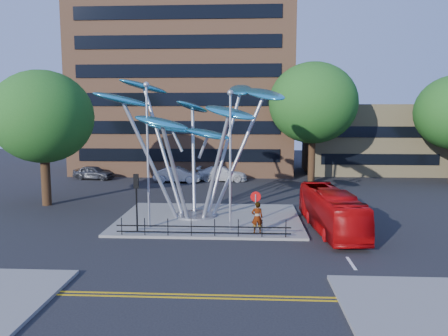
# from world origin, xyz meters

# --- Properties ---
(ground) EXTENTS (120.00, 120.00, 0.00)m
(ground) POSITION_xyz_m (0.00, 0.00, 0.00)
(ground) COLOR black
(ground) RESTS_ON ground
(traffic_island) EXTENTS (12.00, 9.00, 0.15)m
(traffic_island) POSITION_xyz_m (-1.00, 6.00, 0.07)
(traffic_island) COLOR slate
(traffic_island) RESTS_ON ground
(double_yellow_near) EXTENTS (40.00, 0.12, 0.01)m
(double_yellow_near) POSITION_xyz_m (0.00, -6.00, 0.01)
(double_yellow_near) COLOR gold
(double_yellow_near) RESTS_ON ground
(double_yellow_far) EXTENTS (40.00, 0.12, 0.01)m
(double_yellow_far) POSITION_xyz_m (0.00, -6.30, 0.01)
(double_yellow_far) COLOR gold
(double_yellow_far) RESTS_ON ground
(brick_tower) EXTENTS (25.00, 15.00, 30.00)m
(brick_tower) POSITION_xyz_m (-6.00, 32.00, 15.00)
(brick_tower) COLOR #956241
(brick_tower) RESTS_ON ground
(low_building_near) EXTENTS (15.00, 8.00, 8.00)m
(low_building_near) POSITION_xyz_m (16.00, 30.00, 4.00)
(low_building_near) COLOR tan
(low_building_near) RESTS_ON ground
(tree_right) EXTENTS (8.80, 8.80, 12.11)m
(tree_right) POSITION_xyz_m (8.00, 22.00, 8.04)
(tree_right) COLOR black
(tree_right) RESTS_ON ground
(tree_left) EXTENTS (7.60, 7.60, 10.32)m
(tree_left) POSITION_xyz_m (-14.00, 10.00, 6.79)
(tree_left) COLOR black
(tree_left) RESTS_ON ground
(leaf_sculpture) EXTENTS (12.72, 9.54, 9.51)m
(leaf_sculpture) POSITION_xyz_m (-2.07, 6.68, 6.87)
(leaf_sculpture) COLOR #9EA0A5
(leaf_sculpture) RESTS_ON traffic_island
(street_lamp_left) EXTENTS (0.36, 0.36, 8.80)m
(street_lamp_left) POSITION_xyz_m (-4.50, 3.50, 5.36)
(street_lamp_left) COLOR #9EA0A5
(street_lamp_left) RESTS_ON traffic_island
(street_lamp_right) EXTENTS (0.36, 0.36, 8.30)m
(street_lamp_right) POSITION_xyz_m (0.50, 3.00, 5.09)
(street_lamp_right) COLOR #9EA0A5
(street_lamp_right) RESTS_ON traffic_island
(traffic_light_island) EXTENTS (0.28, 0.18, 3.42)m
(traffic_light_island) POSITION_xyz_m (-5.00, 2.50, 2.61)
(traffic_light_island) COLOR black
(traffic_light_island) RESTS_ON traffic_island
(no_entry_sign_island) EXTENTS (0.60, 0.10, 2.45)m
(no_entry_sign_island) POSITION_xyz_m (2.00, 2.52, 1.82)
(no_entry_sign_island) COLOR #9EA0A5
(no_entry_sign_island) RESTS_ON traffic_island
(pedestrian_railing_front) EXTENTS (10.00, 0.06, 1.00)m
(pedestrian_railing_front) POSITION_xyz_m (-1.00, 1.70, 0.55)
(pedestrian_railing_front) COLOR black
(pedestrian_railing_front) RESTS_ON traffic_island
(red_bus) EXTENTS (2.81, 9.08, 2.49)m
(red_bus) POSITION_xyz_m (6.60, 3.85, 1.25)
(red_bus) COLOR #B00809
(red_bus) RESTS_ON ground
(pedestrian) EXTENTS (0.72, 0.52, 1.86)m
(pedestrian) POSITION_xyz_m (2.09, 2.50, 1.08)
(pedestrian) COLOR gray
(pedestrian) RESTS_ON traffic_island
(parked_car_left) EXTENTS (4.56, 2.45, 1.47)m
(parked_car_left) POSITION_xyz_m (-14.89, 22.90, 0.74)
(parked_car_left) COLOR #393A3F
(parked_car_left) RESTS_ON ground
(parked_car_mid) EXTENTS (4.87, 1.94, 1.58)m
(parked_car_mid) POSITION_xyz_m (-5.63, 21.42, 0.79)
(parked_car_mid) COLOR #B0B2B8
(parked_car_mid) RESTS_ON ground
(parked_car_right) EXTENTS (5.31, 2.36, 1.51)m
(parked_car_right) POSITION_xyz_m (-1.13, 22.63, 0.76)
(parked_car_right) COLOR silver
(parked_car_right) RESTS_ON ground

